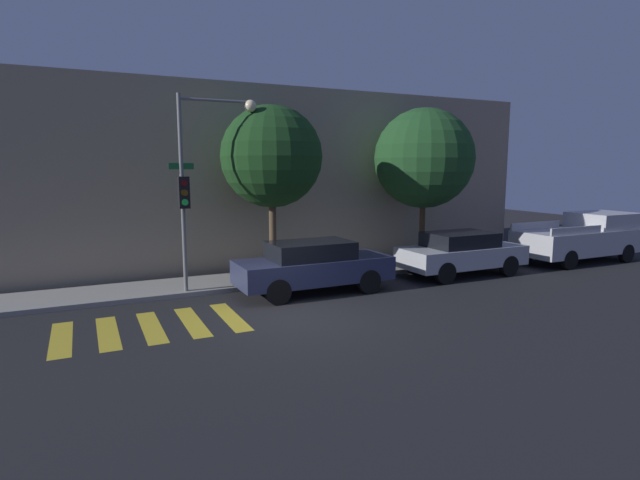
# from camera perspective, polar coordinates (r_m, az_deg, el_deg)

# --- Properties ---
(ground_plane) EXTENTS (60.00, 60.00, 0.00)m
(ground_plane) POSITION_cam_1_polar(r_m,az_deg,el_deg) (12.71, -3.03, -8.90)
(ground_plane) COLOR black
(sidewalk) EXTENTS (26.00, 2.20, 0.14)m
(sidewalk) POSITION_cam_1_polar(r_m,az_deg,el_deg) (16.61, -8.77, -4.62)
(sidewalk) COLOR gray
(sidewalk) RESTS_ON ground
(building_row) EXTENTS (26.00, 6.00, 6.65)m
(building_row) POSITION_cam_1_polar(r_m,az_deg,el_deg) (20.55, -12.66, 6.90)
(building_row) COLOR gray
(building_row) RESTS_ON ground
(crosswalk) EXTENTS (4.27, 2.60, 0.00)m
(crosswalk) POSITION_cam_1_polar(r_m,az_deg,el_deg) (12.66, -18.71, -9.40)
(crosswalk) COLOR gold
(crosswalk) RESTS_ON ground
(traffic_light_pole) EXTENTS (2.62, 0.56, 5.82)m
(traffic_light_pole) POSITION_cam_1_polar(r_m,az_deg,el_deg) (14.92, -13.64, 7.80)
(traffic_light_pole) COLOR slate
(traffic_light_pole) RESTS_ON ground
(sedan_near_corner) EXTENTS (4.69, 1.77, 1.57)m
(sedan_near_corner) POSITION_cam_1_polar(r_m,az_deg,el_deg) (14.96, -0.78, -2.96)
(sedan_near_corner) COLOR #2D3351
(sedan_near_corner) RESTS_ON ground
(sedan_middle) EXTENTS (4.49, 1.87, 1.53)m
(sedan_middle) POSITION_cam_1_polar(r_m,az_deg,el_deg) (18.08, 15.85, -1.37)
(sedan_middle) COLOR #B7BABF
(sedan_middle) RESTS_ON ground
(pickup_truck) EXTENTS (5.35, 2.13, 1.92)m
(pickup_truck) POSITION_cam_1_polar(r_m,az_deg,el_deg) (22.66, 27.81, 0.31)
(pickup_truck) COLOR #BCBCC1
(pickup_truck) RESTS_ON ground
(tree_near_corner) EXTENTS (3.27, 3.27, 5.73)m
(tree_near_corner) POSITION_cam_1_polar(r_m,az_deg,el_deg) (16.26, -5.55, 9.44)
(tree_near_corner) COLOR brown
(tree_near_corner) RESTS_ON ground
(tree_midblock) EXTENTS (3.71, 3.71, 5.94)m
(tree_midblock) POSITION_cam_1_polar(r_m,az_deg,el_deg) (19.19, 11.81, 9.11)
(tree_midblock) COLOR #4C3823
(tree_midblock) RESTS_ON ground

